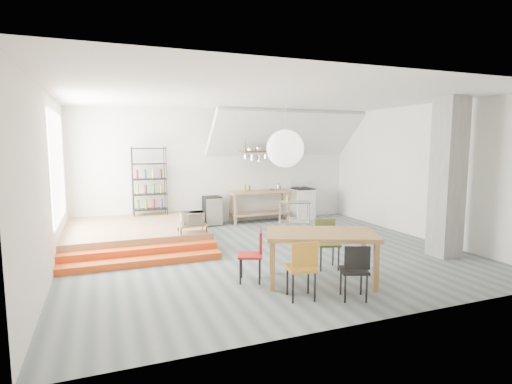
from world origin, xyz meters
name	(u,v)px	position (x,y,z in m)	size (l,w,h in m)	color
floor	(266,253)	(0.00, 0.00, 0.00)	(8.00, 8.00, 0.00)	#566063
wall_back	(220,167)	(0.00, 3.50, 1.60)	(8.00, 0.04, 3.20)	silver
wall_left	(48,184)	(-4.00, 0.00, 1.60)	(0.04, 7.00, 3.20)	silver
wall_right	(420,172)	(4.00, 0.00, 1.60)	(0.04, 7.00, 3.20)	silver
ceiling	(267,97)	(0.00, 0.00, 3.20)	(8.00, 7.00, 0.02)	white
slope_ceiling	(286,134)	(1.80, 2.90, 2.55)	(4.40, 1.80, 0.15)	white
window_pane	(58,167)	(-3.98, 1.50, 1.80)	(0.02, 2.50, 2.20)	white
platform	(135,233)	(-2.50, 2.00, 0.20)	(3.00, 3.00, 0.40)	#9D734E
step_lower	(143,262)	(-2.50, 0.05, 0.07)	(3.00, 0.35, 0.13)	#D84F19
step_upper	(141,253)	(-2.50, 0.40, 0.13)	(3.00, 0.35, 0.27)	#D84F19
concrete_column	(448,178)	(3.30, -1.50, 1.60)	(0.50, 0.50, 3.20)	slate
kitchen_counter	(260,201)	(1.10, 3.15, 0.63)	(1.80, 0.60, 0.91)	#9D734E
stove	(302,203)	(2.50, 3.16, 0.48)	(0.60, 0.60, 1.18)	white
pot_rack	(264,154)	(1.13, 2.92, 1.98)	(1.20, 0.50, 1.43)	#452C1B
wire_shelving	(149,180)	(-2.00, 3.20, 1.33)	(0.88, 0.38, 1.80)	black
microwave_shelf	(192,225)	(-1.40, 0.75, 0.55)	(0.60, 0.40, 0.16)	#9D734E
paper_lantern	(285,149)	(-0.39, -1.72, 2.20)	(0.60, 0.60, 0.60)	white
dining_table	(321,238)	(0.16, -1.95, 0.75)	(2.01, 1.59, 0.84)	olive
chair_mustard	(302,265)	(-0.49, -2.54, 0.53)	(0.48, 0.48, 0.89)	#AE741D
chair_black	(355,267)	(0.22, -2.83, 0.50)	(0.50, 0.50, 0.84)	black
chair_olive	(326,239)	(0.66, -1.30, 0.53)	(0.50, 0.50, 0.90)	#5E6931
chair_red	(255,251)	(-0.85, -1.53, 0.51)	(0.51, 0.51, 0.86)	#A41817
rolling_cart	(294,212)	(1.43, 1.57, 0.52)	(0.90, 0.70, 0.80)	silver
mini_fridge	(212,211)	(-0.31, 3.20, 0.41)	(0.48, 0.48, 0.81)	black
microwave	(192,218)	(-1.40, 0.75, 0.70)	(0.48, 0.33, 0.27)	beige
bowl	(271,190)	(1.45, 3.10, 0.93)	(0.19, 0.19, 0.05)	silver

